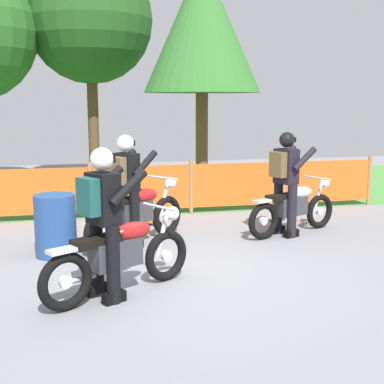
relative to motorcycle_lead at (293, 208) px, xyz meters
name	(u,v)px	position (x,y,z in m)	size (l,w,h in m)	color
ground	(174,269)	(-2.27, -1.36, -0.45)	(24.00, 24.00, 0.02)	gray
grass_verge	(126,190)	(-2.27, 4.85, -0.43)	(24.00, 5.96, 0.01)	#4C8C3D
barrier_fence	(142,188)	(-2.27, 1.87, 0.10)	(9.68, 0.08, 1.05)	#997547
tree_near_left	(90,21)	(-2.97, 6.17, 3.74)	(3.19, 3.19, 5.79)	brown
tree_near_right	(202,27)	(-0.63, 3.76, 3.35)	(2.62, 2.62, 5.27)	brown
motorcycle_lead	(293,208)	(0.00, 0.00, 0.00)	(1.80, 0.88, 0.90)	black
motorcycle_trailing	(137,214)	(-2.60, -0.07, 0.04)	(1.68, 1.39, 0.98)	black
motorcycle_third	(120,255)	(-3.04, -2.14, 0.02)	(1.79, 1.11, 0.95)	black
rider_lead	(285,178)	(-0.19, -0.08, 0.51)	(0.78, 0.68, 1.69)	black
rider_trailing	(126,185)	(-2.77, -0.21, 0.51)	(0.78, 0.74, 1.69)	black
rider_third	(103,215)	(-3.23, -2.25, 0.51)	(0.79, 0.71, 1.69)	black
traffic_cone	(151,209)	(-2.19, 1.24, -0.18)	(0.32, 0.32, 0.53)	black
spare_drum	(56,225)	(-3.80, -0.42, 0.00)	(0.58, 0.58, 0.88)	navy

